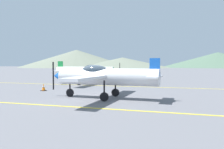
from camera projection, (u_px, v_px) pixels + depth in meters
name	position (u px, v px, depth m)	size (l,w,h in m)	color
ground_plane	(92.00, 97.00, 14.31)	(400.00, 400.00, 0.00)	slate
apron_line_near	(67.00, 106.00, 11.10)	(80.00, 0.16, 0.01)	yellow
apron_line_far	(122.00, 86.00, 21.49)	(80.00, 0.16, 0.01)	yellow
airplane_near	(103.00, 76.00, 13.73)	(7.16, 8.25, 2.47)	silver
airplane_mid	(87.00, 71.00, 23.53)	(7.12, 8.22, 2.47)	white
traffic_cone_side	(44.00, 87.00, 17.76)	(0.36, 0.36, 0.59)	black
hill_left	(77.00, 59.00, 165.03)	(82.65, 82.65, 13.03)	slate
hill_centerleft	(123.00, 63.00, 145.81)	(62.53, 62.53, 6.74)	slate
hill_centerright	(218.00, 60.00, 156.66)	(79.30, 79.30, 10.78)	#4C6651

